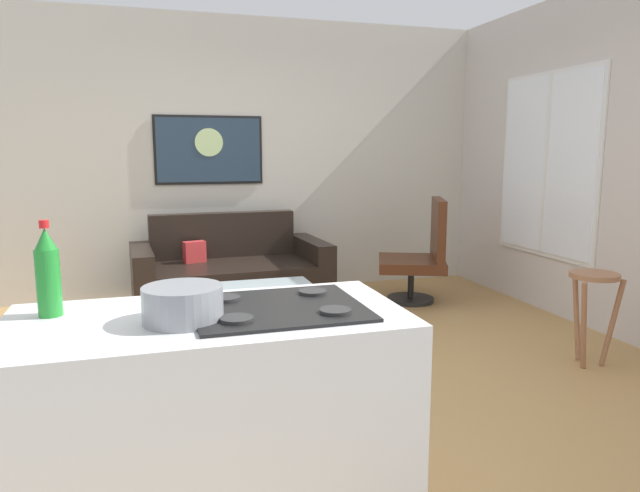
{
  "coord_description": "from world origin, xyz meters",
  "views": [
    {
      "loc": [
        -0.9,
        -3.53,
        1.47
      ],
      "look_at": [
        0.43,
        0.9,
        0.7
      ],
      "focal_mm": 32.19,
      "sensor_mm": 36.0,
      "label": 1
    }
  ],
  "objects_px": {
    "coffee_table": "(255,292)",
    "wall_painting": "(209,150)",
    "soda_bottle": "(48,273)",
    "mixing_bowl": "(183,304)",
    "armchair": "(421,255)",
    "bar_stool": "(593,294)",
    "couch": "(230,277)"
  },
  "relations": [
    {
      "from": "coffee_table",
      "to": "bar_stool",
      "type": "height_order",
      "value": "bar_stool"
    },
    {
      "from": "armchair",
      "to": "soda_bottle",
      "type": "bearing_deg",
      "value": -134.94
    },
    {
      "from": "armchair",
      "to": "couch",
      "type": "bearing_deg",
      "value": 168.56
    },
    {
      "from": "coffee_table",
      "to": "soda_bottle",
      "type": "distance_m",
      "value": 2.52
    },
    {
      "from": "bar_stool",
      "to": "wall_painting",
      "type": "distance_m",
      "value": 3.74
    },
    {
      "from": "armchair",
      "to": "coffee_table",
      "type": "bearing_deg",
      "value": -158.3
    },
    {
      "from": "bar_stool",
      "to": "wall_painting",
      "type": "bearing_deg",
      "value": 128.91
    },
    {
      "from": "soda_bottle",
      "to": "armchair",
      "type": "bearing_deg",
      "value": 45.06
    },
    {
      "from": "soda_bottle",
      "to": "mixing_bowl",
      "type": "bearing_deg",
      "value": -25.04
    },
    {
      "from": "bar_stool",
      "to": "soda_bottle",
      "type": "distance_m",
      "value": 3.42
    },
    {
      "from": "armchair",
      "to": "wall_painting",
      "type": "height_order",
      "value": "wall_painting"
    },
    {
      "from": "soda_bottle",
      "to": "couch",
      "type": "bearing_deg",
      "value": 71.95
    },
    {
      "from": "bar_stool",
      "to": "mixing_bowl",
      "type": "height_order",
      "value": "mixing_bowl"
    },
    {
      "from": "couch",
      "to": "armchair",
      "type": "distance_m",
      "value": 1.86
    },
    {
      "from": "armchair",
      "to": "soda_bottle",
      "type": "xyz_separation_m",
      "value": [
        -2.87,
        -2.88,
        0.59
      ]
    },
    {
      "from": "couch",
      "to": "wall_painting",
      "type": "distance_m",
      "value": 1.33
    },
    {
      "from": "soda_bottle",
      "to": "mixing_bowl",
      "type": "distance_m",
      "value": 0.49
    },
    {
      "from": "couch",
      "to": "bar_stool",
      "type": "bearing_deg",
      "value": -45.95
    },
    {
      "from": "soda_bottle",
      "to": "mixing_bowl",
      "type": "xyz_separation_m",
      "value": [
        0.43,
        -0.2,
        -0.09
      ]
    },
    {
      "from": "wall_painting",
      "to": "couch",
      "type": "bearing_deg",
      "value": -79.84
    },
    {
      "from": "coffee_table",
      "to": "armchair",
      "type": "distance_m",
      "value": 1.91
    },
    {
      "from": "couch",
      "to": "soda_bottle",
      "type": "relative_size",
      "value": 5.5
    },
    {
      "from": "coffee_table",
      "to": "wall_painting",
      "type": "relative_size",
      "value": 0.86
    },
    {
      "from": "couch",
      "to": "mixing_bowl",
      "type": "relative_size",
      "value": 6.86
    },
    {
      "from": "bar_stool",
      "to": "mixing_bowl",
      "type": "distance_m",
      "value": 3.07
    },
    {
      "from": "coffee_table",
      "to": "wall_painting",
      "type": "height_order",
      "value": "wall_painting"
    },
    {
      "from": "bar_stool",
      "to": "soda_bottle",
      "type": "xyz_separation_m",
      "value": [
        -3.22,
        -1.0,
        0.55
      ]
    },
    {
      "from": "mixing_bowl",
      "to": "soda_bottle",
      "type": "bearing_deg",
      "value": 154.96
    },
    {
      "from": "bar_stool",
      "to": "mixing_bowl",
      "type": "bearing_deg",
      "value": -156.58
    },
    {
      "from": "armchair",
      "to": "bar_stool",
      "type": "height_order",
      "value": "armchair"
    },
    {
      "from": "coffee_table",
      "to": "soda_bottle",
      "type": "bearing_deg",
      "value": -116.88
    },
    {
      "from": "bar_stool",
      "to": "wall_painting",
      "type": "xyz_separation_m",
      "value": [
        -2.27,
        2.81,
        0.97
      ]
    }
  ]
}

